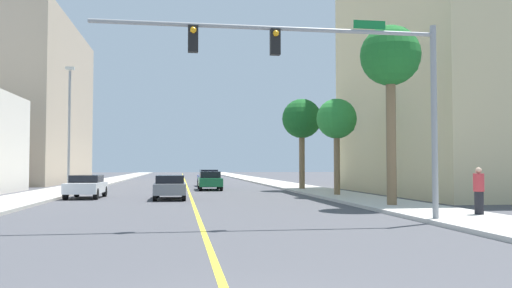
{
  "coord_description": "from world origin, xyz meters",
  "views": [
    {
      "loc": [
        -0.7,
        -5.52,
        1.92
      ],
      "look_at": [
        2.75,
        17.29,
        2.9
      ],
      "focal_mm": 35.64,
      "sensor_mm": 36.0,
      "label": 1
    }
  ],
  "objects_px": {
    "traffic_signal_mast": "(333,70)",
    "pedestrian": "(479,191)",
    "palm_mid": "(337,120)",
    "car_blue": "(208,178)",
    "car_white": "(86,186)",
    "palm_near": "(390,60)",
    "car_gray": "(170,187)",
    "palm_far": "(302,120)",
    "street_lamp": "(69,123)",
    "car_green": "(210,180)"
  },
  "relations": [
    {
      "from": "palm_mid",
      "to": "car_gray",
      "type": "bearing_deg",
      "value": -176.81
    },
    {
      "from": "palm_mid",
      "to": "car_green",
      "type": "height_order",
      "value": "palm_mid"
    },
    {
      "from": "palm_near",
      "to": "palm_mid",
      "type": "distance_m",
      "value": 8.38
    },
    {
      "from": "car_green",
      "to": "car_gray",
      "type": "distance_m",
      "value": 11.0
    },
    {
      "from": "palm_mid",
      "to": "pedestrian",
      "type": "height_order",
      "value": "palm_mid"
    },
    {
      "from": "car_gray",
      "to": "street_lamp",
      "type": "bearing_deg",
      "value": 141.23
    },
    {
      "from": "palm_far",
      "to": "palm_near",
      "type": "bearing_deg",
      "value": -89.43
    },
    {
      "from": "car_white",
      "to": "car_gray",
      "type": "height_order",
      "value": "car_gray"
    },
    {
      "from": "palm_near",
      "to": "pedestrian",
      "type": "height_order",
      "value": "palm_near"
    },
    {
      "from": "car_blue",
      "to": "car_white",
      "type": "bearing_deg",
      "value": -118.8
    },
    {
      "from": "palm_far",
      "to": "car_green",
      "type": "xyz_separation_m",
      "value": [
        -6.94,
        1.93,
        -4.7
      ]
    },
    {
      "from": "car_white",
      "to": "street_lamp",
      "type": "bearing_deg",
      "value": -62.85
    },
    {
      "from": "palm_mid",
      "to": "car_white",
      "type": "height_order",
      "value": "palm_mid"
    },
    {
      "from": "street_lamp",
      "to": "pedestrian",
      "type": "xyz_separation_m",
      "value": [
        17.93,
        -17.68,
        -3.71
      ]
    },
    {
      "from": "palm_mid",
      "to": "car_green",
      "type": "xyz_separation_m",
      "value": [
        -7.13,
        10.06,
        -3.94
      ]
    },
    {
      "from": "traffic_signal_mast",
      "to": "car_blue",
      "type": "relative_size",
      "value": 2.51
    },
    {
      "from": "car_white",
      "to": "car_blue",
      "type": "relative_size",
      "value": 0.86
    },
    {
      "from": "car_green",
      "to": "car_blue",
      "type": "height_order",
      "value": "car_blue"
    },
    {
      "from": "traffic_signal_mast",
      "to": "pedestrian",
      "type": "distance_m",
      "value": 7.16
    },
    {
      "from": "car_green",
      "to": "traffic_signal_mast",
      "type": "bearing_deg",
      "value": -83.46
    },
    {
      "from": "car_blue",
      "to": "car_gray",
      "type": "bearing_deg",
      "value": -102.17
    },
    {
      "from": "street_lamp",
      "to": "pedestrian",
      "type": "distance_m",
      "value": 25.45
    },
    {
      "from": "car_gray",
      "to": "pedestrian",
      "type": "relative_size",
      "value": 2.55
    },
    {
      "from": "traffic_signal_mast",
      "to": "palm_mid",
      "type": "distance_m",
      "value": 14.68
    },
    {
      "from": "traffic_signal_mast",
      "to": "palm_near",
      "type": "xyz_separation_m",
      "value": [
        4.53,
        5.83,
        1.67
      ]
    },
    {
      "from": "traffic_signal_mast",
      "to": "palm_far",
      "type": "bearing_deg",
      "value": 78.8
    },
    {
      "from": "car_green",
      "to": "car_blue",
      "type": "relative_size",
      "value": 1.0
    },
    {
      "from": "street_lamp",
      "to": "car_gray",
      "type": "bearing_deg",
      "value": -38.94
    },
    {
      "from": "street_lamp",
      "to": "palm_mid",
      "type": "height_order",
      "value": "street_lamp"
    },
    {
      "from": "palm_mid",
      "to": "pedestrian",
      "type": "xyz_separation_m",
      "value": [
        1.24,
        -12.85,
        -3.68
      ]
    },
    {
      "from": "traffic_signal_mast",
      "to": "pedestrian",
      "type": "height_order",
      "value": "traffic_signal_mast"
    },
    {
      "from": "palm_far",
      "to": "car_blue",
      "type": "xyz_separation_m",
      "value": [
        -6.68,
        8.87,
        -4.66
      ]
    },
    {
      "from": "car_green",
      "to": "car_blue",
      "type": "distance_m",
      "value": 6.94
    },
    {
      "from": "traffic_signal_mast",
      "to": "palm_mid",
      "type": "height_order",
      "value": "traffic_signal_mast"
    },
    {
      "from": "palm_mid",
      "to": "car_blue",
      "type": "distance_m",
      "value": 18.74
    },
    {
      "from": "traffic_signal_mast",
      "to": "pedestrian",
      "type": "xyz_separation_m",
      "value": [
        5.8,
        1.11,
        -4.06
      ]
    },
    {
      "from": "palm_mid",
      "to": "car_blue",
      "type": "xyz_separation_m",
      "value": [
        -6.87,
        16.99,
        -3.91
      ]
    },
    {
      "from": "car_green",
      "to": "car_white",
      "type": "distance_m",
      "value": 11.87
    },
    {
      "from": "palm_mid",
      "to": "car_white",
      "type": "distance_m",
      "value": 15.46
    },
    {
      "from": "traffic_signal_mast",
      "to": "car_white",
      "type": "bearing_deg",
      "value": 124.51
    },
    {
      "from": "palm_near",
      "to": "car_green",
      "type": "distance_m",
      "value": 20.42
    },
    {
      "from": "car_white",
      "to": "car_gray",
      "type": "xyz_separation_m",
      "value": [
        4.88,
        -1.65,
        -0.0
      ]
    },
    {
      "from": "palm_near",
      "to": "car_gray",
      "type": "relative_size",
      "value": 1.87
    },
    {
      "from": "street_lamp",
      "to": "palm_near",
      "type": "bearing_deg",
      "value": -37.88
    },
    {
      "from": "traffic_signal_mast",
      "to": "pedestrian",
      "type": "relative_size",
      "value": 6.68
    },
    {
      "from": "car_blue",
      "to": "pedestrian",
      "type": "xyz_separation_m",
      "value": [
        8.11,
        -29.84,
        0.22
      ]
    },
    {
      "from": "palm_mid",
      "to": "car_white",
      "type": "xyz_separation_m",
      "value": [
        -14.9,
        1.09,
        -3.96
      ]
    },
    {
      "from": "palm_near",
      "to": "palm_mid",
      "type": "bearing_deg",
      "value": 89.78
    },
    {
      "from": "car_gray",
      "to": "car_green",
      "type": "bearing_deg",
      "value": 74.96
    },
    {
      "from": "car_gray",
      "to": "pedestrian",
      "type": "height_order",
      "value": "pedestrian"
    }
  ]
}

